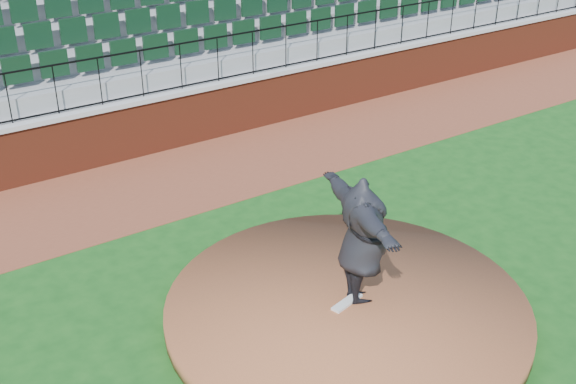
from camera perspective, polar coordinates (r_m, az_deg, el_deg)
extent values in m
plane|color=#154915|center=(11.20, 4.38, -8.84)|extent=(90.00, 90.00, 0.00)
cube|color=brown|center=(15.17, -8.33, 1.15)|extent=(34.00, 3.20, 0.01)
cube|color=maroon|center=(16.28, -11.02, 5.05)|extent=(34.00, 0.35, 1.20)
cube|color=#B7B7B7|center=(16.05, -11.22, 7.20)|extent=(34.00, 0.45, 0.10)
cylinder|color=brown|center=(10.91, 4.63, -9.10)|extent=(5.36, 5.36, 0.25)
cube|color=silver|center=(10.80, 4.64, -8.59)|extent=(0.59, 0.28, 0.04)
imported|color=black|center=(10.38, 5.86, -3.81)|extent=(1.34, 2.54, 1.99)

